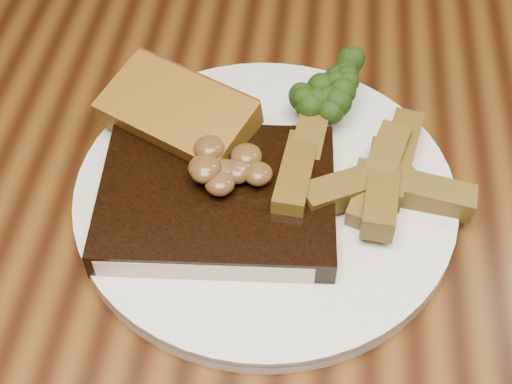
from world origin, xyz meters
TOP-DOWN VIEW (x-y plane):
  - dining_table at (0.00, 0.00)m, footprint 1.60×0.90m
  - plate at (-0.01, 0.03)m, footprint 0.34×0.34m
  - steak at (-0.04, 0.01)m, footprint 0.19×0.15m
  - steak_bone at (-0.04, -0.06)m, footprint 0.16×0.03m
  - mushroom_pile at (-0.04, 0.01)m, footprint 0.08×0.08m
  - garlic_bread at (-0.08, 0.07)m, footprint 0.14×0.11m
  - potato_wedges at (0.07, 0.04)m, footprint 0.12×0.12m
  - broccoli_cluster at (0.04, 0.12)m, footprint 0.07×0.07m

SIDE VIEW (x-z plane):
  - dining_table at x=0.00m, z-range 0.28..1.03m
  - plate at x=-0.01m, z-range 0.75..0.76m
  - steak_bone at x=-0.04m, z-range 0.76..0.78m
  - potato_wedges at x=0.07m, z-range 0.76..0.79m
  - steak at x=-0.04m, z-range 0.76..0.79m
  - garlic_bread at x=-0.08m, z-range 0.76..0.79m
  - broccoli_cluster at x=0.04m, z-range 0.76..0.80m
  - mushroom_pile at x=-0.04m, z-range 0.79..0.82m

